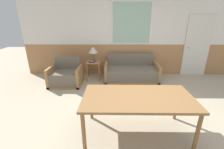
# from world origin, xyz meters

# --- Properties ---
(ground_plane) EXTENTS (16.00, 16.00, 0.00)m
(ground_plane) POSITION_xyz_m (0.00, 0.00, 0.00)
(ground_plane) COLOR #B2A58C
(wall_back) EXTENTS (7.20, 0.09, 2.70)m
(wall_back) POSITION_xyz_m (0.00, 2.63, 1.37)
(wall_back) COLOR #AD7A4C
(wall_back) RESTS_ON ground_plane
(couch) EXTENTS (1.72, 0.85, 0.79)m
(couch) POSITION_xyz_m (0.07, 2.08, 0.24)
(couch) COLOR #9E7042
(couch) RESTS_ON ground_plane
(armchair) EXTENTS (0.94, 0.74, 0.78)m
(armchair) POSITION_xyz_m (-1.96, 1.65, 0.25)
(armchair) COLOR #9E7042
(armchair) RESTS_ON ground_plane
(side_table) EXTENTS (0.45, 0.45, 0.60)m
(side_table) POSITION_xyz_m (-1.16, 2.13, 0.47)
(side_table) COLOR #9E7042
(side_table) RESTS_ON ground_plane
(table_lamp) EXTENTS (0.30, 0.30, 0.46)m
(table_lamp) POSITION_xyz_m (-1.17, 2.21, 0.95)
(table_lamp) COLOR #4C3823
(table_lamp) RESTS_ON side_table
(book_stack) EXTENTS (0.19, 0.17, 0.04)m
(book_stack) POSITION_xyz_m (-1.20, 2.06, 0.62)
(book_stack) COLOR black
(book_stack) RESTS_ON side_table
(dining_table) EXTENTS (1.80, 0.90, 0.72)m
(dining_table) POSITION_xyz_m (-0.11, -0.41, 0.65)
(dining_table) COLOR olive
(dining_table) RESTS_ON ground_plane
(entry_door) EXTENTS (0.86, 0.09, 2.04)m
(entry_door) POSITION_xyz_m (2.34, 2.57, 1.02)
(entry_door) COLOR silver
(entry_door) RESTS_ON ground_plane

